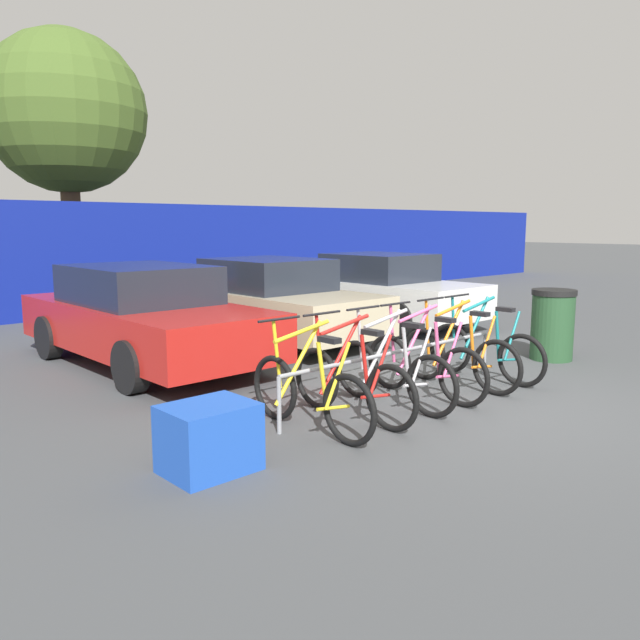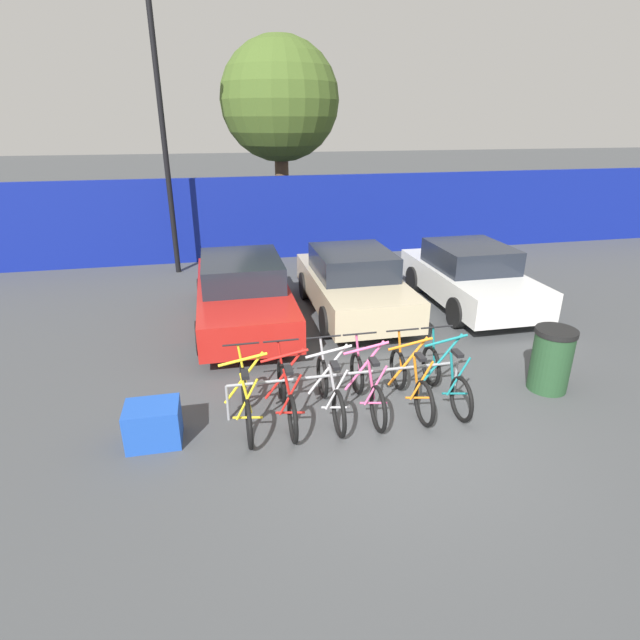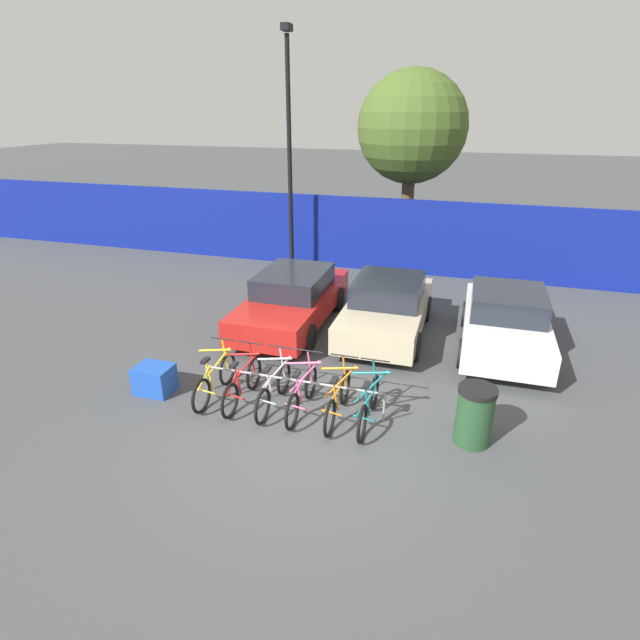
{
  "view_description": "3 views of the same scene",
  "coord_description": "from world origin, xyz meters",
  "px_view_note": "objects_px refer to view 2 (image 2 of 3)",
  "views": [
    {
      "loc": [
        -5.82,
        -3.74,
        1.96
      ],
      "look_at": [
        0.01,
        2.53,
        0.65
      ],
      "focal_mm": 35.0,
      "sensor_mm": 36.0,
      "label": 1
    },
    {
      "loc": [
        -2.24,
        -5.57,
        4.03
      ],
      "look_at": [
        -0.48,
        2.64,
        0.62
      ],
      "focal_mm": 28.0,
      "sensor_mm": 36.0,
      "label": 2
    },
    {
      "loc": [
        2.35,
        -6.84,
        5.19
      ],
      "look_at": [
        -0.38,
        2.15,
        1.16
      ],
      "focal_mm": 28.0,
      "sensor_mm": 36.0,
      "label": 3
    }
  ],
  "objects_px": {
    "bicycle_teal": "(445,378)",
    "car_beige": "(353,283)",
    "bicycle_pink": "(367,387)",
    "cargo_crate": "(153,424)",
    "bicycle_orange": "(410,382)",
    "tree_behind_hoarding": "(280,101)",
    "bicycle_red": "(287,396)",
    "bicycle_yellow": "(246,400)",
    "bike_rack": "(347,378)",
    "bicycle_silver": "(330,391)",
    "lamp_post": "(161,117)",
    "car_red": "(243,292)",
    "trash_bin": "(551,359)",
    "car_white": "(469,276)"
  },
  "relations": [
    {
      "from": "bicycle_silver",
      "to": "bicycle_pink",
      "type": "distance_m",
      "value": 0.55
    },
    {
      "from": "cargo_crate",
      "to": "bicycle_red",
      "type": "bearing_deg",
      "value": 5.38
    },
    {
      "from": "bicycle_yellow",
      "to": "trash_bin",
      "type": "xyz_separation_m",
      "value": [
        4.77,
        -0.01,
        0.14
      ]
    },
    {
      "from": "bicycle_orange",
      "to": "bicycle_pink",
      "type": "bearing_deg",
      "value": -176.61
    },
    {
      "from": "car_red",
      "to": "bicycle_pink",
      "type": "bearing_deg",
      "value": -67.97
    },
    {
      "from": "bicycle_red",
      "to": "bicycle_teal",
      "type": "bearing_deg",
      "value": 3.57
    },
    {
      "from": "bicycle_red",
      "to": "bicycle_orange",
      "type": "bearing_deg",
      "value": 3.57
    },
    {
      "from": "bicycle_silver",
      "to": "car_white",
      "type": "bearing_deg",
      "value": 45.16
    },
    {
      "from": "bicycle_orange",
      "to": "tree_behind_hoarding",
      "type": "height_order",
      "value": "tree_behind_hoarding"
    },
    {
      "from": "car_red",
      "to": "cargo_crate",
      "type": "bearing_deg",
      "value": -110.47
    },
    {
      "from": "bike_rack",
      "to": "bicycle_pink",
      "type": "bearing_deg",
      "value": -29.55
    },
    {
      "from": "car_red",
      "to": "car_beige",
      "type": "distance_m",
      "value": 2.39
    },
    {
      "from": "bicycle_silver",
      "to": "tree_behind_hoarding",
      "type": "relative_size",
      "value": 0.27
    },
    {
      "from": "bicycle_red",
      "to": "bicycle_silver",
      "type": "height_order",
      "value": "same"
    },
    {
      "from": "bicycle_orange",
      "to": "cargo_crate",
      "type": "relative_size",
      "value": 2.44
    },
    {
      "from": "cargo_crate",
      "to": "lamp_post",
      "type": "bearing_deg",
      "value": 90.58
    },
    {
      "from": "bike_rack",
      "to": "bicycle_yellow",
      "type": "xyz_separation_m",
      "value": [
        -1.5,
        -0.15,
        -0.11
      ]
    },
    {
      "from": "bicycle_orange",
      "to": "bicycle_teal",
      "type": "bearing_deg",
      "value": 3.39
    },
    {
      "from": "bicycle_pink",
      "to": "car_white",
      "type": "height_order",
      "value": "car_white"
    },
    {
      "from": "bicycle_yellow",
      "to": "car_red",
      "type": "distance_m",
      "value": 3.79
    },
    {
      "from": "cargo_crate",
      "to": "car_beige",
      "type": "bearing_deg",
      "value": 46.44
    },
    {
      "from": "bicycle_orange",
      "to": "car_white",
      "type": "height_order",
      "value": "car_white"
    },
    {
      "from": "bicycle_red",
      "to": "bicycle_yellow",
      "type": "bearing_deg",
      "value": -176.43
    },
    {
      "from": "bicycle_pink",
      "to": "bicycle_orange",
      "type": "bearing_deg",
      "value": -0.35
    },
    {
      "from": "bicycle_yellow",
      "to": "cargo_crate",
      "type": "relative_size",
      "value": 2.44
    },
    {
      "from": "bicycle_pink",
      "to": "car_red",
      "type": "bearing_deg",
      "value": 111.68
    },
    {
      "from": "bicycle_pink",
      "to": "car_beige",
      "type": "distance_m",
      "value": 4.0
    },
    {
      "from": "trash_bin",
      "to": "bicycle_yellow",
      "type": "bearing_deg",
      "value": 179.87
    },
    {
      "from": "bicycle_orange",
      "to": "tree_behind_hoarding",
      "type": "distance_m",
      "value": 11.54
    },
    {
      "from": "bicycle_red",
      "to": "car_beige",
      "type": "height_order",
      "value": "car_beige"
    },
    {
      "from": "cargo_crate",
      "to": "bicycle_pink",
      "type": "bearing_deg",
      "value": 3.26
    },
    {
      "from": "bike_rack",
      "to": "bicycle_red",
      "type": "relative_size",
      "value": 2.07
    },
    {
      "from": "bicycle_silver",
      "to": "lamp_post",
      "type": "xyz_separation_m",
      "value": [
        -2.52,
        7.97,
        3.67
      ]
    },
    {
      "from": "car_beige",
      "to": "bicycle_yellow",
      "type": "bearing_deg",
      "value": -124.05
    },
    {
      "from": "bicycle_silver",
      "to": "bicycle_teal",
      "type": "relative_size",
      "value": 1.0
    },
    {
      "from": "car_beige",
      "to": "cargo_crate",
      "type": "distance_m",
      "value": 5.62
    },
    {
      "from": "bicycle_teal",
      "to": "tree_behind_hoarding",
      "type": "bearing_deg",
      "value": 93.0
    },
    {
      "from": "bicycle_yellow",
      "to": "bicycle_orange",
      "type": "distance_m",
      "value": 2.44
    },
    {
      "from": "bicycle_orange",
      "to": "bike_rack",
      "type": "bearing_deg",
      "value": 174.39
    },
    {
      "from": "bicycle_silver",
      "to": "car_white",
      "type": "height_order",
      "value": "car_white"
    },
    {
      "from": "bicycle_teal",
      "to": "car_beige",
      "type": "distance_m",
      "value": 3.92
    },
    {
      "from": "car_beige",
      "to": "tree_behind_hoarding",
      "type": "distance_m",
      "value": 7.89
    },
    {
      "from": "trash_bin",
      "to": "tree_behind_hoarding",
      "type": "bearing_deg",
      "value": 103.98
    },
    {
      "from": "bicycle_orange",
      "to": "car_beige",
      "type": "height_order",
      "value": "car_beige"
    },
    {
      "from": "bicycle_teal",
      "to": "tree_behind_hoarding",
      "type": "distance_m",
      "value": 11.57
    },
    {
      "from": "car_white",
      "to": "lamp_post",
      "type": "distance_m",
      "value": 8.54
    },
    {
      "from": "bicycle_red",
      "to": "bicycle_pink",
      "type": "height_order",
      "value": "same"
    },
    {
      "from": "car_red",
      "to": "cargo_crate",
      "type": "xyz_separation_m",
      "value": [
        -1.47,
        -3.94,
        -0.42
      ]
    },
    {
      "from": "bicycle_orange",
      "to": "car_beige",
      "type": "bearing_deg",
      "value": 90.57
    },
    {
      "from": "bicycle_red",
      "to": "tree_behind_hoarding",
      "type": "height_order",
      "value": "tree_behind_hoarding"
    }
  ]
}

